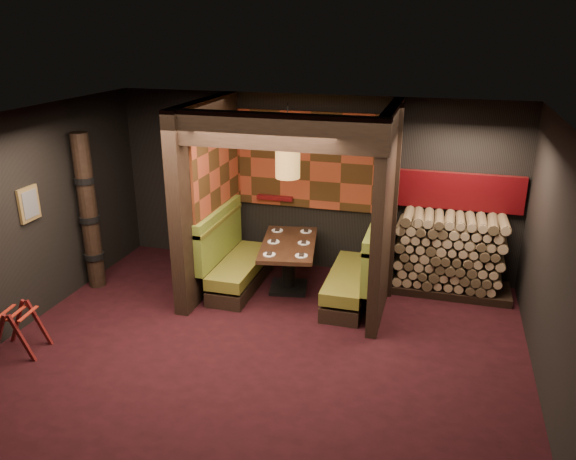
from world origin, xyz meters
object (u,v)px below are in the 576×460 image
at_px(pendant_lamp, 288,162).
at_px(totem_column, 89,213).
at_px(booth_bench_left, 234,262).
at_px(luggage_rack, 19,328).
at_px(booth_bench_right, 356,276).
at_px(firewood_stack, 454,255).
at_px(dining_table, 289,257).

relative_size(pendant_lamp, totem_column, 0.44).
height_order(booth_bench_left, luggage_rack, booth_bench_left).
distance_m(booth_bench_left, totem_column, 2.30).
bearing_deg(booth_bench_right, totem_column, -172.14).
xyz_separation_m(booth_bench_right, totem_column, (-3.98, -0.55, 0.79)).
height_order(booth_bench_left, totem_column, totem_column).
distance_m(booth_bench_right, firewood_stack, 1.54).
bearing_deg(totem_column, booth_bench_left, 14.75).
bearing_deg(dining_table, booth_bench_right, -6.46).
xyz_separation_m(booth_bench_right, pendant_lamp, (-1.05, 0.07, 1.61)).
xyz_separation_m(pendant_lamp, firewood_stack, (2.41, 0.63, -1.40)).
xyz_separation_m(luggage_rack, firewood_stack, (5.14, 3.16, 0.29)).
bearing_deg(totem_column, pendant_lamp, 11.94).
relative_size(booth_bench_left, pendant_lamp, 1.50).
relative_size(booth_bench_right, luggage_rack, 2.45).
xyz_separation_m(booth_bench_right, firewood_stack, (1.35, 0.70, 0.21)).
distance_m(booth_bench_left, firewood_stack, 3.33).
distance_m(booth_bench_left, dining_table, 0.86).
bearing_deg(dining_table, luggage_rack, -136.67).
bearing_deg(luggage_rack, totem_column, 95.71).
relative_size(luggage_rack, totem_column, 0.27).
bearing_deg(booth_bench_right, pendant_lamp, 176.24).
distance_m(booth_bench_left, booth_bench_right, 1.89).
relative_size(pendant_lamp, luggage_rack, 1.63).
relative_size(booth_bench_left, firewood_stack, 0.92).
bearing_deg(pendant_lamp, booth_bench_right, -3.76).
relative_size(booth_bench_right, pendant_lamp, 1.50).
height_order(pendant_lamp, luggage_rack, pendant_lamp).
distance_m(booth_bench_right, dining_table, 1.07).
bearing_deg(booth_bench_left, totem_column, -165.25).
relative_size(booth_bench_left, booth_bench_right, 1.00).
height_order(luggage_rack, totem_column, totem_column).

